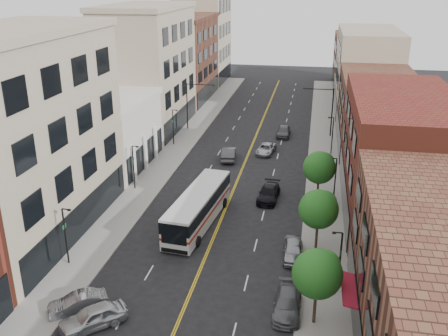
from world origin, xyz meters
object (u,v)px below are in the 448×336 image
Objects in this scene: city_bus at (198,206)px; car_angle_a at (93,317)px; car_parked_far at (293,250)px; car_lane_a at (269,193)px; car_lane_c at (284,131)px; car_lane_behind at (229,154)px; car_angle_b at (78,303)px; car_lane_b at (266,149)px; car_parked_mid at (287,304)px.

car_angle_a is at bearing -96.54° from city_bus.
car_angle_a is at bearing -141.38° from car_parked_far.
car_lane_c is at bearing 94.08° from car_lane_a.
car_lane_a is (6.41, -11.56, -0.09)m from car_lane_behind.
car_lane_b is at bearing 130.64° from car_angle_b.
car_parked_mid is at bearing 101.10° from car_lane_behind.
car_angle_a reaches higher than car_parked_far.
car_parked_mid is 32.05m from car_lane_behind.
city_bus is at bearing 84.35° from car_lane_behind.
car_lane_b is (9.70, 36.55, -0.05)m from car_angle_b.
car_angle_a is 1.11× the size of car_angle_b.
car_angle_b is at bearing -114.17° from car_lane_a.
car_parked_mid reaches higher than car_angle_b.
car_angle_b reaches higher than car_lane_b.
car_angle_a is at bearing 78.05° from car_lane_behind.
car_parked_far is at bearing -70.34° from car_lane_a.
car_angle_b is 0.87× the size of car_parked_mid.
car_lane_behind is 13.09m from car_lane_c.
car_angle_b is 17.96m from car_parked_far.
city_bus is 18.43m from car_lane_behind.
car_lane_c is (-3.30, 42.01, 0.10)m from car_parked_mid.
city_bus is at bearing 127.45° from car_parked_mid.
car_parked_mid is at bearing 65.48° from car_angle_a.
city_bus is at bearing -128.10° from car_lane_a.
city_bus is 2.69× the size of car_parked_mid.
car_lane_behind reaches higher than car_lane_b.
car_angle_b is 37.81m from car_lane_b.
car_lane_a is at bearing 117.43° from car_angle_b.
car_lane_behind is 1.08× the size of car_lane_b.
city_bus is 2.61× the size of car_lane_behind.
city_bus is at bearing 125.55° from car_angle_a.
car_lane_behind is (-9.65, 23.05, 0.09)m from car_parked_far.
car_lane_b is (-5.10, 33.89, -0.06)m from car_parked_mid.
car_parked_far is at bearing 89.76° from car_parked_mid.
car_lane_a is (-3.24, 11.49, 0.00)m from car_parked_far.
car_lane_behind reaches higher than car_parked_mid.
car_lane_c is at bearing -125.42° from car_lane_behind.
car_lane_c is (-3.30, 34.50, 0.07)m from car_parked_far.
city_bus is 30.48m from car_lane_c.
car_lane_behind is at bearing 109.60° from car_parked_far.
car_angle_b is 15.04m from car_parked_mid.
car_lane_behind is (3.35, 34.65, 0.02)m from car_angle_a.
car_angle_b is at bearing 74.77° from car_lane_behind.
car_lane_a is (9.76, 23.09, -0.07)m from car_angle_a.
car_parked_mid is 1.05× the size of car_lane_b.
car_angle_b is at bearing -148.61° from car_parked_far.
car_parked_far is (13.00, 11.60, -0.07)m from car_angle_a.
car_parked_mid is (13.00, 4.08, -0.10)m from car_angle_a.
car_lane_b is 0.98× the size of car_lane_c.
car_parked_far reaches higher than car_lane_b.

